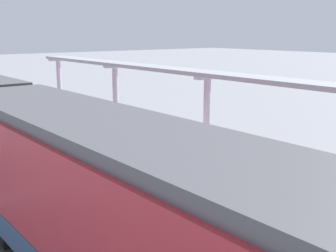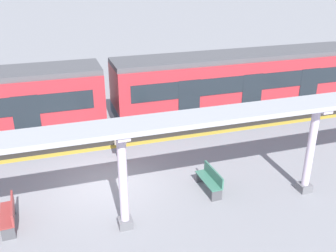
% 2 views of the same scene
% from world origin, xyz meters
% --- Properties ---
extents(ground_plane, '(176.00, 176.00, 0.00)m').
position_xyz_m(ground_plane, '(0.00, 0.00, 0.00)').
color(ground_plane, gray).
extents(tactile_edge_strip, '(0.36, 34.98, 0.01)m').
position_xyz_m(tactile_edge_strip, '(-3.05, 0.00, 0.00)').
color(tactile_edge_strip, gold).
rests_on(tactile_edge_strip, ground).
extents(trackbed, '(3.20, 46.98, 0.01)m').
position_xyz_m(trackbed, '(-4.83, 0.00, 0.00)').
color(trackbed, '#38332D').
rests_on(trackbed, ground).
extents(train_near_carriage, '(2.65, 13.68, 3.48)m').
position_xyz_m(train_near_carriage, '(-4.82, -6.06, 1.83)').
color(train_near_carriage, '#B72B34').
rests_on(train_near_carriage, ground).
extents(canopy_pillar_third, '(1.10, 0.44, 3.38)m').
position_xyz_m(canopy_pillar_third, '(2.78, 0.23, 1.72)').
color(canopy_pillar_third, slate).
rests_on(canopy_pillar_third, ground).
extents(canopy_pillar_fourth, '(1.10, 0.44, 3.38)m').
position_xyz_m(canopy_pillar_fourth, '(2.78, 6.96, 1.72)').
color(canopy_pillar_fourth, slate).
rests_on(canopy_pillar_fourth, ground).
extents(canopy_pillar_fifth, '(1.10, 0.44, 3.38)m').
position_xyz_m(canopy_pillar_fifth, '(2.78, 13.61, 1.72)').
color(canopy_pillar_fifth, slate).
rests_on(canopy_pillar_fifth, ground).
extents(canopy_beam, '(1.20, 28.07, 0.16)m').
position_xyz_m(canopy_beam, '(2.78, -0.03, 3.46)').
color(canopy_beam, '#A8AAB2').
rests_on(canopy_beam, canopy_pillar_nearest).
extents(bench_near_end, '(1.51, 0.48, 0.86)m').
position_xyz_m(bench_near_end, '(1.65, 3.66, 0.44)').
color(bench_near_end, '#3B7561').
rests_on(bench_near_end, ground).
extents(bench_far_end, '(1.52, 0.52, 0.86)m').
position_xyz_m(bench_far_end, '(1.58, -3.25, 0.44)').
color(bench_far_end, '#9B3735').
rests_on(bench_far_end, ground).
extents(passenger_waiting_near_edge, '(0.34, 0.53, 1.69)m').
position_xyz_m(passenger_waiting_near_edge, '(-1.54, 0.98, 1.06)').
color(passenger_waiting_near_edge, gray).
rests_on(passenger_waiting_near_edge, ground).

